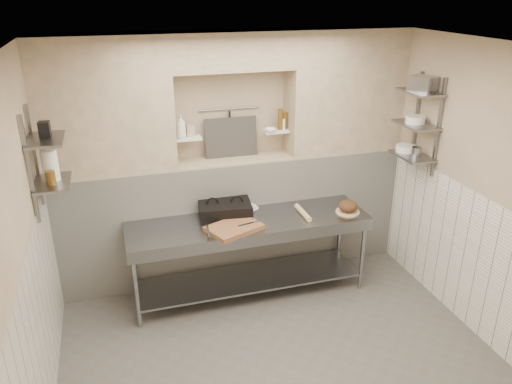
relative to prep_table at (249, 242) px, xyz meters
name	(u,v)px	position (x,y,z in m)	size (l,w,h in m)	color
floor	(283,367)	(-0.02, -1.18, -0.69)	(4.00, 3.90, 0.10)	#54504B
ceiling	(291,43)	(-0.02, -1.18, 2.21)	(4.00, 3.90, 0.10)	silver
wall_left	(15,264)	(-2.07, -1.18, 0.76)	(0.10, 3.90, 2.80)	tan
wall_right	(494,198)	(2.03, -1.18, 0.76)	(0.10, 3.90, 2.80)	tan
wall_back	(228,154)	(-0.02, 0.82, 0.76)	(4.00, 0.10, 2.80)	tan
backwall_lower	(235,216)	(-0.02, 0.57, 0.06)	(4.00, 0.40, 1.40)	white
alcove_sill	(234,159)	(-0.02, 0.57, 0.77)	(1.30, 0.40, 0.02)	tan
backwall_pillar_left	(105,107)	(-1.34, 0.57, 1.46)	(1.35, 0.40, 1.40)	tan
backwall_pillar_right	(345,92)	(1.31, 0.57, 1.46)	(1.35, 0.40, 1.40)	tan
backwall_header	(232,51)	(-0.02, 0.57, 1.96)	(1.30, 0.40, 0.40)	tan
wainscot_left	(40,342)	(-2.01, -1.18, 0.06)	(0.02, 3.90, 1.40)	white
wainscot_right	(476,265)	(1.97, -1.18, 0.06)	(0.02, 3.90, 1.40)	white
alcove_shelf_left	(188,138)	(-0.52, 0.57, 1.06)	(0.28, 0.16, 0.03)	white
alcove_shelf_right	(276,131)	(0.48, 0.57, 1.06)	(0.28, 0.16, 0.03)	white
utensil_rail	(229,109)	(-0.02, 0.74, 1.31)	(0.02, 0.02, 0.70)	gray
hanging_steel	(230,124)	(-0.02, 0.72, 1.14)	(0.02, 0.02, 0.30)	black
splash_panel	(231,137)	(-0.02, 0.67, 1.00)	(0.60, 0.02, 0.45)	#383330
shelf_rail_left_a	(35,156)	(-1.99, 0.07, 1.16)	(0.03, 0.03, 0.95)	slate
shelf_rail_left_b	(30,171)	(-1.99, -0.33, 1.16)	(0.03, 0.03, 0.95)	slate
wall_shelf_left_lower	(53,183)	(-1.86, -0.13, 0.96)	(0.30, 0.50, 0.03)	slate
wall_shelf_left_upper	(45,140)	(-1.86, -0.13, 1.36)	(0.30, 0.50, 0.03)	slate
shelf_rail_right_a	(416,119)	(1.96, 0.07, 1.21)	(0.03, 0.03, 1.05)	slate
shelf_rail_right_b	(438,129)	(1.96, -0.33, 1.21)	(0.03, 0.03, 1.05)	slate
wall_shelf_right_lower	(412,156)	(1.82, -0.13, 0.86)	(0.30, 0.50, 0.03)	slate
wall_shelf_right_mid	(416,125)	(1.82, -0.13, 1.21)	(0.30, 0.50, 0.03)	slate
wall_shelf_right_upper	(420,92)	(1.82, -0.13, 1.56)	(0.30, 0.50, 0.03)	slate
prep_table	(249,242)	(0.00, 0.00, 0.00)	(2.60, 0.70, 0.90)	gray
panini_press	(225,209)	(-0.21, 0.21, 0.33)	(0.60, 0.47, 0.15)	black
cutting_board	(234,228)	(-0.20, -0.15, 0.28)	(0.53, 0.37, 0.05)	brown
knife_blade	(249,223)	(-0.04, -0.15, 0.31)	(0.26, 0.03, 0.01)	gray
tongs	(208,231)	(-0.49, -0.21, 0.31)	(0.02, 0.02, 0.24)	gray
mixing_bowl	(246,209)	(0.04, 0.23, 0.29)	(0.24, 0.24, 0.06)	white
rolling_pin	(303,213)	(0.60, -0.02, 0.29)	(0.06, 0.06, 0.38)	beige
bread_board	(348,212)	(1.10, -0.11, 0.27)	(0.26, 0.26, 0.02)	beige
bread_loaf	(348,206)	(1.10, -0.11, 0.34)	(0.21, 0.21, 0.13)	#4C2D19
bottle_soap	(181,127)	(-0.59, 0.54, 1.20)	(0.10, 0.10, 0.26)	white
jar_alcove	(190,130)	(-0.48, 0.60, 1.13)	(0.08, 0.08, 0.13)	tan
bowl_alcove	(271,130)	(0.40, 0.51, 1.09)	(0.13, 0.13, 0.04)	white
condiment_a	(285,121)	(0.59, 0.58, 1.17)	(0.05, 0.05, 0.20)	#563711
condiment_b	(280,119)	(0.53, 0.57, 1.19)	(0.06, 0.06, 0.23)	#563711
condiment_c	(283,124)	(0.58, 0.59, 1.13)	(0.07, 0.07, 0.12)	white
jug_left	(50,165)	(-1.86, -0.09, 1.11)	(0.14, 0.14, 0.28)	white
jar_left	(51,178)	(-1.86, -0.21, 1.03)	(0.08, 0.08, 0.12)	#563711
box_left_upper	(44,129)	(-1.86, -0.07, 1.44)	(0.09, 0.09, 0.13)	black
bowl_right	(406,148)	(1.82, 0.00, 0.90)	(0.22, 0.22, 0.07)	white
canister_right	(416,152)	(1.82, -0.20, 0.92)	(0.10, 0.10, 0.10)	gray
bowl_right_mid	(415,120)	(1.82, -0.11, 1.26)	(0.21, 0.21, 0.08)	white
basket_right	(423,84)	(1.82, -0.16, 1.65)	(0.20, 0.24, 0.16)	gray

